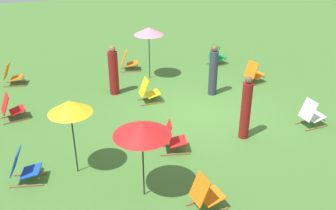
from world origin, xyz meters
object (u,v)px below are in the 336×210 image
(deckchair_7, at_px, (11,108))
(umbrella_2, at_px, (149,31))
(umbrella_1, at_px, (70,107))
(person_1, at_px, (246,109))
(deckchair_6, at_px, (205,194))
(deckchair_4, at_px, (217,56))
(deckchair_9, at_px, (172,138))
(deckchair_0, at_px, (254,73))
(umbrella_0, at_px, (142,129))
(person_2, at_px, (113,71))
(deckchair_8, at_px, (12,75))
(deckchair_5, at_px, (311,114))
(deckchair_1, at_px, (24,168))
(deckchair_2, at_px, (128,61))
(person_0, at_px, (213,71))
(deckchair_3, at_px, (148,92))

(deckchair_7, height_order, umbrella_2, umbrella_2)
(umbrella_1, distance_m, person_1, 4.64)
(deckchair_6, bearing_deg, person_1, -49.48)
(deckchair_4, bearing_deg, deckchair_6, 139.63)
(deckchair_9, bearing_deg, deckchair_0, -40.26)
(umbrella_0, xyz_separation_m, person_2, (5.50, -0.56, -0.86))
(deckchair_6, xyz_separation_m, umbrella_0, (0.86, 1.08, 1.31))
(deckchair_8, bearing_deg, deckchair_5, -114.29)
(deckchair_1, relative_size, deckchair_6, 1.02)
(deckchair_2, relative_size, umbrella_1, 0.45)
(deckchair_6, distance_m, deckchair_9, 2.31)
(deckchair_9, distance_m, person_2, 4.13)
(deckchair_1, height_order, deckchair_7, same)
(deckchair_6, height_order, person_2, person_2)
(deckchair_7, distance_m, umbrella_2, 5.38)
(person_0, xyz_separation_m, person_1, (-2.90, 0.43, 0.03))
(deckchair_9, bearing_deg, person_2, 21.79)
(deckchair_1, xyz_separation_m, umbrella_1, (-0.02, -1.19, 1.37))
(deckchair_8, distance_m, person_1, 8.59)
(deckchair_8, xyz_separation_m, deckchair_9, (-6.05, -3.94, 0.00))
(person_0, xyz_separation_m, person_2, (1.17, 3.16, -0.03))
(deckchair_8, distance_m, umbrella_0, 8.10)
(deckchair_3, relative_size, umbrella_1, 0.44)
(person_0, bearing_deg, umbrella_1, -49.89)
(deckchair_0, height_order, deckchair_7, same)
(deckchair_9, height_order, person_1, person_1)
(deckchair_6, bearing_deg, umbrella_0, 45.97)
(deckchair_1, height_order, umbrella_2, umbrella_2)
(umbrella_1, bearing_deg, umbrella_0, -137.05)
(deckchair_4, relative_size, deckchair_9, 1.00)
(deckchair_3, xyz_separation_m, deckchair_9, (-3.02, 0.28, 0.00))
(deckchair_2, distance_m, deckchair_5, 7.29)
(deckchair_5, bearing_deg, umbrella_0, 101.53)
(deckchair_1, height_order, deckchair_8, same)
(deckchair_3, relative_size, deckchair_9, 0.98)
(deckchair_2, xyz_separation_m, deckchair_3, (-3.05, 0.10, 0.00))
(deckchair_3, bearing_deg, deckchair_8, 54.89)
(umbrella_1, distance_m, person_0, 5.88)
(deckchair_6, bearing_deg, umbrella_1, 41.12)
(deckchair_5, height_order, person_2, person_2)
(deckchair_2, xyz_separation_m, person_0, (-3.19, -2.16, 0.47))
(deckchair_1, xyz_separation_m, deckchair_3, (3.09, -3.92, 0.00))
(deckchair_2, distance_m, deckchair_6, 8.39)
(deckchair_0, bearing_deg, deckchair_4, -5.00)
(deckchair_3, distance_m, deckchair_9, 3.03)
(umbrella_0, height_order, person_0, umbrella_0)
(deckchair_8, height_order, umbrella_2, umbrella_2)
(deckchair_1, height_order, deckchair_6, same)
(deckchair_6, distance_m, person_1, 3.23)
(deckchair_0, bearing_deg, umbrella_1, 100.55)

